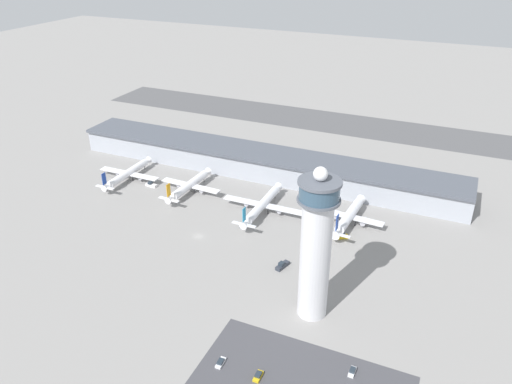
{
  "coord_description": "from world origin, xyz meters",
  "views": [
    {
      "loc": [
        98.67,
        -160.33,
        119.48
      ],
      "look_at": [
        15.24,
        28.58,
        11.69
      ],
      "focal_mm": 35.0,
      "sensor_mm": 36.0,
      "label": 1
    }
  ],
  "objects_px": {
    "airplane_gate_charlie": "(262,205)",
    "airplane_gate_delta": "(349,216)",
    "control_tower": "(316,246)",
    "car_blue_compact": "(221,363)",
    "service_truck_baggage": "(282,265)",
    "airplane_gate_alpha": "(128,173)",
    "car_white_wagon": "(352,371)",
    "airplane_gate_bravo": "(190,185)",
    "service_truck_water": "(151,185)",
    "service_truck_fuel": "(318,221)",
    "car_silver_sedan": "(258,376)",
    "service_truck_catering": "(341,236)"
  },
  "relations": [
    {
      "from": "airplane_gate_charlie",
      "to": "airplane_gate_delta",
      "type": "xyz_separation_m",
      "value": [
        40.47,
        6.12,
        0.01
      ]
    },
    {
      "from": "control_tower",
      "to": "car_blue_compact",
      "type": "xyz_separation_m",
      "value": [
        -18.4,
        -34.3,
        -27.63
      ]
    },
    {
      "from": "service_truck_baggage",
      "to": "car_blue_compact",
      "type": "relative_size",
      "value": 1.55
    },
    {
      "from": "airplane_gate_alpha",
      "to": "airplane_gate_delta",
      "type": "xyz_separation_m",
      "value": [
        121.01,
        2.53,
        0.46
      ]
    },
    {
      "from": "car_white_wagon",
      "to": "car_blue_compact",
      "type": "xyz_separation_m",
      "value": [
        -38.46,
        -13.0,
        -0.07
      ]
    },
    {
      "from": "airplane_gate_bravo",
      "to": "service_truck_water",
      "type": "relative_size",
      "value": 5.95
    },
    {
      "from": "airplane_gate_charlie",
      "to": "service_truck_baggage",
      "type": "xyz_separation_m",
      "value": [
        24.66,
        -37.17,
        -3.45
      ]
    },
    {
      "from": "airplane_gate_alpha",
      "to": "airplane_gate_bravo",
      "type": "xyz_separation_m",
      "value": [
        38.05,
        0.62,
        0.31
      ]
    },
    {
      "from": "service_truck_water",
      "to": "airplane_gate_alpha",
      "type": "bearing_deg",
      "value": 174.65
    },
    {
      "from": "service_truck_fuel",
      "to": "service_truck_baggage",
      "type": "xyz_separation_m",
      "value": [
        -2.36,
        -39.16,
        -0.15
      ]
    },
    {
      "from": "control_tower",
      "to": "airplane_gate_bravo",
      "type": "xyz_separation_m",
      "value": [
        -86.16,
        61.92,
        -23.9
      ]
    },
    {
      "from": "airplane_gate_delta",
      "to": "service_truck_water",
      "type": "height_order",
      "value": "airplane_gate_delta"
    },
    {
      "from": "airplane_gate_alpha",
      "to": "service_truck_fuel",
      "type": "distance_m",
      "value": 107.61
    },
    {
      "from": "service_truck_baggage",
      "to": "car_white_wagon",
      "type": "distance_m",
      "value": 57.24
    },
    {
      "from": "car_silver_sedan",
      "to": "service_truck_water",
      "type": "bearing_deg",
      "value": 137.55
    },
    {
      "from": "airplane_gate_bravo",
      "to": "airplane_gate_alpha",
      "type": "bearing_deg",
      "value": -179.07
    },
    {
      "from": "airplane_gate_charlie",
      "to": "service_truck_water",
      "type": "xyz_separation_m",
      "value": [
        -64.97,
        2.13,
        -3.56
      ]
    },
    {
      "from": "airplane_gate_alpha",
      "to": "control_tower",
      "type": "bearing_deg",
      "value": -26.27
    },
    {
      "from": "airplane_gate_bravo",
      "to": "car_silver_sedan",
      "type": "relative_size",
      "value": 8.53
    },
    {
      "from": "airplane_gate_alpha",
      "to": "car_blue_compact",
      "type": "xyz_separation_m",
      "value": [
        105.8,
        -95.61,
        -3.41
      ]
    },
    {
      "from": "control_tower",
      "to": "service_truck_fuel",
      "type": "bearing_deg",
      "value": 105.58
    },
    {
      "from": "service_truck_catering",
      "to": "car_blue_compact",
      "type": "xyz_separation_m",
      "value": [
        -15.34,
        -85.65,
        -0.34
      ]
    },
    {
      "from": "airplane_gate_delta",
      "to": "airplane_gate_bravo",
      "type": "bearing_deg",
      "value": -178.68
    },
    {
      "from": "service_truck_baggage",
      "to": "airplane_gate_alpha",
      "type": "bearing_deg",
      "value": 158.82
    },
    {
      "from": "airplane_gate_bravo",
      "to": "car_silver_sedan",
      "type": "bearing_deg",
      "value": -50.09
    },
    {
      "from": "service_truck_catering",
      "to": "control_tower",
      "type": "bearing_deg",
      "value": -86.59
    },
    {
      "from": "service_truck_baggage",
      "to": "airplane_gate_bravo",
      "type": "bearing_deg",
      "value": 148.36
    },
    {
      "from": "service_truck_catering",
      "to": "service_truck_water",
      "type": "bearing_deg",
      "value": 175.4
    },
    {
      "from": "airplane_gate_charlie",
      "to": "airplane_gate_delta",
      "type": "distance_m",
      "value": 40.93
    },
    {
      "from": "airplane_gate_alpha",
      "to": "airplane_gate_charlie",
      "type": "bearing_deg",
      "value": -2.55
    },
    {
      "from": "control_tower",
      "to": "service_truck_fuel",
      "type": "relative_size",
      "value": 6.65
    },
    {
      "from": "service_truck_catering",
      "to": "service_truck_fuel",
      "type": "distance_m",
      "value": 15.95
    },
    {
      "from": "service_truck_water",
      "to": "car_silver_sedan",
      "type": "distance_m",
      "value": 139.69
    },
    {
      "from": "airplane_gate_delta",
      "to": "service_truck_fuel",
      "type": "xyz_separation_m",
      "value": [
        -13.45,
        -4.13,
        -3.31
      ]
    },
    {
      "from": "service_truck_catering",
      "to": "car_silver_sedan",
      "type": "bearing_deg",
      "value": -91.66
    },
    {
      "from": "airplane_gate_bravo",
      "to": "car_blue_compact",
      "type": "xyz_separation_m",
      "value": [
        67.76,
        -96.23,
        -3.72
      ]
    },
    {
      "from": "airplane_gate_bravo",
      "to": "airplane_gate_charlie",
      "type": "xyz_separation_m",
      "value": [
        42.5,
        -4.21,
        0.14
      ]
    },
    {
      "from": "airplane_gate_bravo",
      "to": "service_truck_catering",
      "type": "bearing_deg",
      "value": -7.25
    },
    {
      "from": "control_tower",
      "to": "car_white_wagon",
      "type": "height_order",
      "value": "control_tower"
    },
    {
      "from": "airplane_gate_delta",
      "to": "car_white_wagon",
      "type": "xyz_separation_m",
      "value": [
        23.25,
        -85.13,
        -3.8
      ]
    },
    {
      "from": "airplane_gate_delta",
      "to": "control_tower",
      "type": "bearing_deg",
      "value": -87.14
    },
    {
      "from": "airplane_gate_charlie",
      "to": "car_silver_sedan",
      "type": "xyz_separation_m",
      "value": [
        38.11,
        -92.15,
        -3.82
      ]
    },
    {
      "from": "service_truck_fuel",
      "to": "car_silver_sedan",
      "type": "relative_size",
      "value": 1.9
    },
    {
      "from": "car_white_wagon",
      "to": "service_truck_baggage",
      "type": "bearing_deg",
      "value": 133.03
    },
    {
      "from": "airplane_gate_charlie",
      "to": "service_truck_catering",
      "type": "xyz_separation_m",
      "value": [
        40.6,
        -6.37,
        -3.52
      ]
    },
    {
      "from": "car_white_wagon",
      "to": "control_tower",
      "type": "bearing_deg",
      "value": 133.28
    },
    {
      "from": "service_truck_baggage",
      "to": "car_white_wagon",
      "type": "relative_size",
      "value": 1.72
    },
    {
      "from": "car_white_wagon",
      "to": "car_blue_compact",
      "type": "distance_m",
      "value": 40.6
    },
    {
      "from": "service_truck_fuel",
      "to": "airplane_gate_alpha",
      "type": "bearing_deg",
      "value": 179.15
    },
    {
      "from": "service_truck_fuel",
      "to": "service_truck_water",
      "type": "xyz_separation_m",
      "value": [
        -91.99,
        0.15,
        -0.26
      ]
    }
  ]
}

